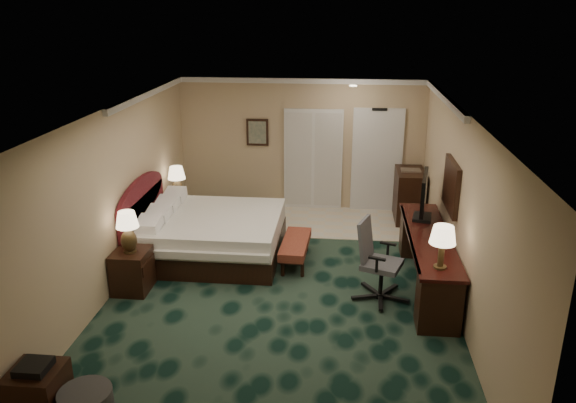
# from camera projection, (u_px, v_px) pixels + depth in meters

# --- Properties ---
(floor) EXTENTS (5.00, 7.50, 0.00)m
(floor) POSITION_uv_depth(u_px,v_px,m) (281.00, 291.00, 8.44)
(floor) COLOR black
(floor) RESTS_ON ground
(ceiling) EXTENTS (5.00, 7.50, 0.00)m
(ceiling) POSITION_uv_depth(u_px,v_px,m) (281.00, 113.00, 7.54)
(ceiling) COLOR white
(ceiling) RESTS_ON wall_back
(wall_back) EXTENTS (5.00, 0.00, 2.70)m
(wall_back) POSITION_uv_depth(u_px,v_px,m) (301.00, 145.00, 11.51)
(wall_back) COLOR tan
(wall_back) RESTS_ON ground
(wall_front) EXTENTS (5.00, 0.00, 2.70)m
(wall_front) POSITION_uv_depth(u_px,v_px,m) (229.00, 367.00, 4.48)
(wall_front) COLOR tan
(wall_front) RESTS_ON ground
(wall_left) EXTENTS (0.00, 7.50, 2.70)m
(wall_left) POSITION_uv_depth(u_px,v_px,m) (112.00, 201.00, 8.23)
(wall_left) COLOR tan
(wall_left) RESTS_ON ground
(wall_right) EXTENTS (0.00, 7.50, 2.70)m
(wall_right) POSITION_uv_depth(u_px,v_px,m) (460.00, 213.00, 7.76)
(wall_right) COLOR tan
(wall_right) RESTS_ON ground
(crown_molding) EXTENTS (5.00, 7.50, 0.10)m
(crown_molding) POSITION_uv_depth(u_px,v_px,m) (281.00, 116.00, 7.56)
(crown_molding) COLOR silver
(crown_molding) RESTS_ON wall_back
(tile_patch) EXTENTS (3.20, 1.70, 0.01)m
(tile_patch) POSITION_uv_depth(u_px,v_px,m) (343.00, 222.00, 11.08)
(tile_patch) COLOR beige
(tile_patch) RESTS_ON ground
(headboard) EXTENTS (0.12, 2.00, 1.40)m
(headboard) POSITION_uv_depth(u_px,v_px,m) (143.00, 218.00, 9.38)
(headboard) COLOR #490A11
(headboard) RESTS_ON ground
(entry_door) EXTENTS (1.02, 0.06, 2.18)m
(entry_door) POSITION_uv_depth(u_px,v_px,m) (377.00, 161.00, 11.44)
(entry_door) COLOR silver
(entry_door) RESTS_ON ground
(closet_doors) EXTENTS (1.20, 0.06, 2.10)m
(closet_doors) POSITION_uv_depth(u_px,v_px,m) (313.00, 160.00, 11.55)
(closet_doors) COLOR #BCB5A8
(closet_doors) RESTS_ON ground
(wall_art) EXTENTS (0.45, 0.06, 0.55)m
(wall_art) POSITION_uv_depth(u_px,v_px,m) (257.00, 132.00, 11.47)
(wall_art) COLOR #455B52
(wall_art) RESTS_ON wall_back
(wall_mirror) EXTENTS (0.05, 0.95, 0.75)m
(wall_mirror) POSITION_uv_depth(u_px,v_px,m) (451.00, 186.00, 8.26)
(wall_mirror) COLOR white
(wall_mirror) RESTS_ON wall_right
(bed) EXTENTS (2.24, 2.07, 0.71)m
(bed) POSITION_uv_depth(u_px,v_px,m) (214.00, 236.00, 9.55)
(bed) COLOR silver
(bed) RESTS_ON ground
(nightstand_near) EXTENTS (0.51, 0.58, 0.64)m
(nightstand_near) POSITION_uv_depth(u_px,v_px,m) (132.00, 271.00, 8.38)
(nightstand_near) COLOR black
(nightstand_near) RESTS_ON ground
(nightstand_far) EXTENTS (0.45, 0.52, 0.57)m
(nightstand_far) POSITION_uv_depth(u_px,v_px,m) (179.00, 213.00, 10.80)
(nightstand_far) COLOR black
(nightstand_far) RESTS_ON ground
(lamp_near) EXTENTS (0.42, 0.42, 0.63)m
(lamp_near) POSITION_uv_depth(u_px,v_px,m) (128.00, 232.00, 8.15)
(lamp_near) COLOR black
(lamp_near) RESTS_ON nightstand_near
(lamp_far) EXTENTS (0.42, 0.42, 0.63)m
(lamp_far) POSITION_uv_depth(u_px,v_px,m) (177.00, 183.00, 10.64)
(lamp_far) COLOR black
(lamp_far) RESTS_ON nightstand_far
(bed_bench) EXTENTS (0.46, 1.21, 0.40)m
(bed_bench) POSITION_uv_depth(u_px,v_px,m) (295.00, 252.00, 9.31)
(bed_bench) COLOR maroon
(bed_bench) RESTS_ON ground
(side_table) EXTENTS (0.52, 0.52, 0.56)m
(side_table) POSITION_uv_depth(u_px,v_px,m) (38.00, 393.00, 5.80)
(side_table) COLOR black
(side_table) RESTS_ON ground
(desk) EXTENTS (0.62, 2.87, 0.83)m
(desk) POSITION_uv_depth(u_px,v_px,m) (427.00, 261.00, 8.47)
(desk) COLOR black
(desk) RESTS_ON ground
(tv) EXTENTS (0.25, 0.95, 0.74)m
(tv) POSITION_uv_depth(u_px,v_px,m) (424.00, 197.00, 8.88)
(tv) COLOR black
(tv) RESTS_ON desk
(desk_lamp) EXTENTS (0.42, 0.42, 0.60)m
(desk_lamp) POSITION_uv_depth(u_px,v_px,m) (442.00, 247.00, 7.23)
(desk_lamp) COLOR black
(desk_lamp) RESTS_ON desk
(desk_chair) EXTENTS (0.87, 0.85, 1.20)m
(desk_chair) POSITION_uv_depth(u_px,v_px,m) (382.00, 261.00, 8.04)
(desk_chair) COLOR #4E4F5A
(desk_chair) RESTS_ON ground
(minibar) EXTENTS (0.53, 0.96, 1.01)m
(minibar) POSITION_uv_depth(u_px,v_px,m) (409.00, 196.00, 11.07)
(minibar) COLOR black
(minibar) RESTS_ON ground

